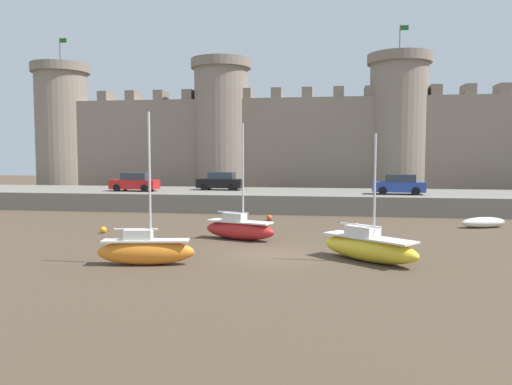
{
  "coord_description": "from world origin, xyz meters",
  "views": [
    {
      "loc": [
        2.76,
        -23.01,
        4.7
      ],
      "look_at": [
        -1.62,
        5.51,
        2.5
      ],
      "focal_mm": 35.0,
      "sensor_mm": 36.0,
      "label": 1
    }
  ],
  "objects": [
    {
      "name": "rowboat_foreground_left",
      "position": [
        12.43,
        10.73,
        0.36
      ],
      "size": [
        3.27,
        2.06,
        0.68
      ],
      "color": "silver",
      "rests_on": "ground"
    },
    {
      "name": "car_quay_west",
      "position": [
        -14.4,
        18.56,
        2.28
      ],
      "size": [
        4.15,
        1.97,
        1.62
      ],
      "color": "red",
      "rests_on": "quay_road"
    },
    {
      "name": "castle",
      "position": [
        -0.0,
        31.47,
        6.7
      ],
      "size": [
        63.7,
        6.61,
        18.12
      ],
      "color": "gray",
      "rests_on": "ground"
    },
    {
      "name": "mooring_buoy_near_channel",
      "position": [
        -1.64,
        11.94,
        0.21
      ],
      "size": [
        0.42,
        0.42,
        0.42
      ],
      "primitive_type": "sphere",
      "color": "#E04C1E",
      "rests_on": "ground"
    },
    {
      "name": "mooring_buoy_mid_mud",
      "position": [
        -10.78,
        4.85,
        0.2
      ],
      "size": [
        0.4,
        0.4,
        0.4
      ],
      "primitive_type": "sphere",
      "color": "orange",
      "rests_on": "ground"
    },
    {
      "name": "sailboat_midflat_left",
      "position": [
        -5.09,
        -2.97,
        0.65
      ],
      "size": [
        4.24,
        1.62,
        6.49
      ],
      "color": "orange",
      "rests_on": "ground"
    },
    {
      "name": "car_quay_centre_west",
      "position": [
        -7.28,
        21.1,
        2.28
      ],
      "size": [
        4.15,
        1.97,
        1.62
      ],
      "color": "black",
      "rests_on": "quay_road"
    },
    {
      "name": "car_quay_east",
      "position": [
        8.06,
        18.41,
        2.28
      ],
      "size": [
        4.15,
        1.97,
        1.62
      ],
      "color": "#263F99",
      "rests_on": "quay_road"
    },
    {
      "name": "sailboat_foreground_right",
      "position": [
        4.37,
        -0.8,
        0.64
      ],
      "size": [
        4.61,
        4.16,
        5.62
      ],
      "color": "yellow",
      "rests_on": "ground"
    },
    {
      "name": "ground_plane",
      "position": [
        0.0,
        0.0,
        0.0
      ],
      "size": [
        160.0,
        160.0,
        0.0
      ],
      "primitive_type": "plane",
      "color": "#4C3D2D"
    },
    {
      "name": "quay_road",
      "position": [
        0.0,
        20.28,
        0.75
      ],
      "size": [
        69.09,
        10.0,
        1.5
      ],
      "primitive_type": "cube",
      "color": "slate",
      "rests_on": "ground"
    },
    {
      "name": "sailboat_near_channel_right",
      "position": [
        -2.3,
        3.87,
        0.63
      ],
      "size": [
        4.37,
        2.41,
        6.4
      ],
      "color": "red",
      "rests_on": "ground"
    }
  ]
}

